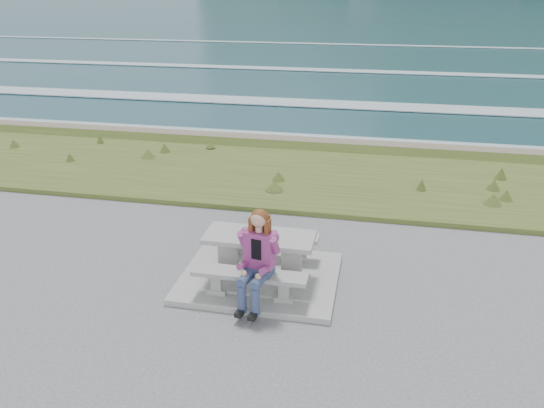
% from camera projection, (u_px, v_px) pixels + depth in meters
% --- Properties ---
extents(concrete_slab, '(2.60, 2.10, 0.10)m').
position_uv_depth(concrete_slab, '(260.00, 277.00, 8.96)').
color(concrete_slab, gray).
rests_on(concrete_slab, ground).
extents(picnic_table, '(1.80, 0.75, 0.75)m').
position_uv_depth(picnic_table, '(260.00, 244.00, 8.71)').
color(picnic_table, gray).
rests_on(picnic_table, concrete_slab).
extents(bench_landward, '(1.80, 0.35, 0.45)m').
position_uv_depth(bench_landward, '(250.00, 278.00, 8.17)').
color(bench_landward, gray).
rests_on(bench_landward, concrete_slab).
extents(bench_seaward, '(1.80, 0.35, 0.45)m').
position_uv_depth(bench_seaward, '(268.00, 238.00, 9.43)').
color(bench_seaward, gray).
rests_on(bench_seaward, concrete_slab).
extents(grass_verge, '(160.00, 4.50, 0.22)m').
position_uv_depth(grass_verge, '(303.00, 179.00, 13.48)').
color(grass_verge, '#374A1B').
rests_on(grass_verge, ground).
extents(shore_drop, '(160.00, 0.80, 2.20)m').
position_uv_depth(shore_drop, '(317.00, 147.00, 16.10)').
color(shore_drop, '#675D4D').
rests_on(shore_drop, ground).
extents(ocean, '(1600.00, 1600.00, 0.09)m').
position_uv_depth(ocean, '(351.00, 94.00, 32.28)').
color(ocean, '#1E4955').
rests_on(ocean, ground).
extents(seated_woman, '(0.55, 0.83, 1.51)m').
position_uv_depth(seated_woman, '(256.00, 272.00, 7.93)').
color(seated_woman, navy).
rests_on(seated_woman, concrete_slab).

